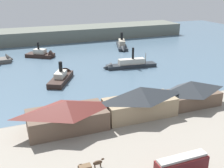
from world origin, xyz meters
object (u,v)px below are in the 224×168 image
object	(u,v)px
ferry_shed_west_terminal	(190,93)
horse_cart	(90,165)
ferry_shed_central_terminal	(67,115)
ferry_moored_east	(122,46)
street_tram	(181,165)
ferry_outer_harbor	(126,65)
ferry_shed_customs_shed	(140,101)
ferry_mid_harbor	(44,55)
ferry_moored_west	(62,76)

from	to	relation	value
ferry_shed_west_terminal	horse_cart	world-z (taller)	ferry_shed_west_terminal
ferry_shed_central_terminal	ferry_moored_east	distance (m)	96.87
street_tram	ferry_outer_harbor	size ratio (longest dim) A/B	0.42
ferry_outer_harbor	street_tram	bearing A→B (deg)	-106.23
ferry_shed_central_terminal	ferry_shed_customs_shed	size ratio (longest dim) A/B	0.99
ferry_mid_harbor	street_tram	bearing A→B (deg)	-84.10
ferry_shed_customs_shed	ferry_mid_harbor	distance (m)	80.64
horse_cart	ferry_moored_west	size ratio (longest dim) A/B	0.28
ferry_shed_customs_shed	street_tram	xyz separation A→B (m)	(-4.20, -25.68, -1.76)
street_tram	horse_cart	bearing A→B (deg)	151.76
ferry_shed_west_terminal	ferry_moored_east	distance (m)	82.78
street_tram	horse_cart	xyz separation A→B (m)	(-15.44, 8.30, -1.66)
street_tram	ferry_moored_east	xyz separation A→B (m)	(34.65, 108.39, -2.24)
ferry_moored_west	ferry_moored_east	world-z (taller)	ferry_moored_east
ferry_shed_west_terminal	ferry_moored_west	bearing A→B (deg)	127.40
ferry_shed_customs_shed	ferry_moored_west	size ratio (longest dim) A/B	1.06
ferry_moored_east	ferry_outer_harbor	bearing A→B (deg)	-110.66
ferry_shed_central_terminal	ferry_moored_east	xyz separation A→B (m)	(50.66, 82.49, -3.53)
ferry_shed_central_terminal	ferry_outer_harbor	xyz separation A→B (m)	(37.04, 46.38, -3.68)
ferry_shed_customs_shed	ferry_shed_west_terminal	distance (m)	17.25
ferry_shed_west_terminal	ferry_mid_harbor	world-z (taller)	ferry_shed_west_terminal
ferry_moored_west	ferry_shed_customs_shed	bearing A→B (deg)	-72.08
horse_cart	ferry_outer_harbor	bearing A→B (deg)	60.31
ferry_moored_west	street_tram	bearing A→B (deg)	-82.29
ferry_outer_harbor	ferry_moored_west	xyz separation A→B (m)	(-30.04, -5.76, -0.02)
ferry_shed_customs_shed	street_tram	size ratio (longest dim) A/B	1.92
horse_cart	ferry_moored_west	bearing A→B (deg)	83.69
horse_cart	ferry_mid_harbor	size ratio (longest dim) A/B	0.34
ferry_moored_west	horse_cart	bearing A→B (deg)	-96.31
ferry_moored_west	ferry_moored_east	size ratio (longest dim) A/B	0.82
street_tram	ferry_mid_harbor	distance (m)	105.39
street_tram	ferry_shed_west_terminal	bearing A→B (deg)	51.33
ferry_shed_west_terminal	street_tram	size ratio (longest dim) A/B	1.71
ferry_shed_central_terminal	ferry_shed_west_terminal	xyz separation A→B (m)	(37.40, 0.85, -0.02)
horse_cart	ferry_outer_harbor	size ratio (longest dim) A/B	0.22
ferry_shed_central_terminal	ferry_moored_east	size ratio (longest dim) A/B	0.86
horse_cart	ferry_shed_central_terminal	bearing A→B (deg)	91.82
ferry_shed_central_terminal	ferry_mid_harbor	distance (m)	79.16
ferry_shed_customs_shed	ferry_moored_east	bearing A→B (deg)	69.78
ferry_shed_customs_shed	horse_cart	bearing A→B (deg)	-138.48
ferry_outer_harbor	ferry_moored_west	world-z (taller)	ferry_outer_harbor
ferry_shed_customs_shed	ferry_outer_harbor	size ratio (longest dim) A/B	0.80
ferry_shed_customs_shed	ferry_outer_harbor	world-z (taller)	ferry_shed_customs_shed
ferry_shed_customs_shed	ferry_moored_west	distance (m)	43.11
ferry_shed_west_terminal	street_tram	distance (m)	34.28
street_tram	horse_cart	distance (m)	17.61
ferry_shed_central_terminal	street_tram	world-z (taller)	ferry_shed_central_terminal
ferry_shed_central_terminal	ferry_outer_harbor	distance (m)	59.47
street_tram	ferry_mid_harbor	bearing A→B (deg)	95.90
ferry_shed_customs_shed	ferry_outer_harbor	distance (m)	49.71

